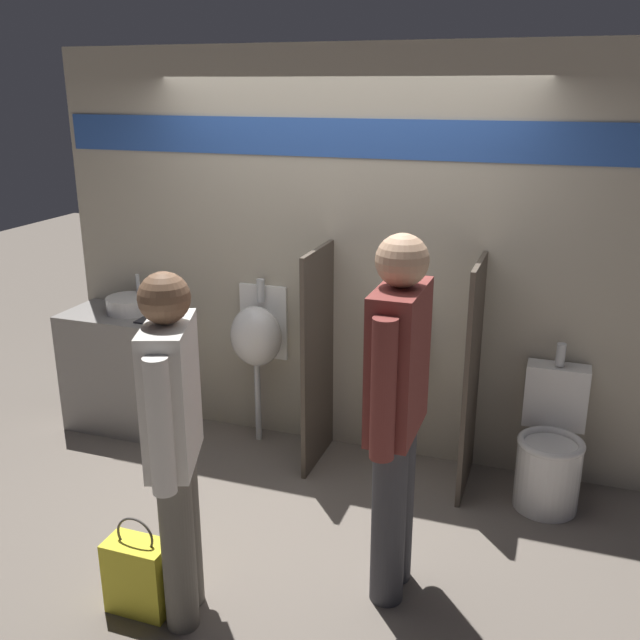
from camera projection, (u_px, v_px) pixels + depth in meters
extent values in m
plane|color=#70665B|center=(311.00, 481.00, 4.63)|extent=(16.00, 16.00, 0.00)
cube|color=#B2A893|center=(341.00, 258.00, 4.74)|extent=(4.09, 0.06, 2.70)
cube|color=#2D56AD|center=(341.00, 138.00, 4.47)|extent=(4.01, 0.01, 0.24)
cube|color=gray|center=(126.00, 370.00, 5.27)|extent=(0.83, 0.50, 0.88)
cylinder|color=white|center=(130.00, 304.00, 5.15)|extent=(0.34, 0.34, 0.11)
cylinder|color=silver|center=(138.00, 284.00, 5.21)|extent=(0.03, 0.03, 0.14)
cube|color=#232328|center=(143.00, 320.00, 4.97)|extent=(0.07, 0.14, 0.01)
cube|color=#4C4238|center=(318.00, 359.00, 4.68)|extent=(0.03, 0.56, 1.48)
cube|color=#4C4238|center=(471.00, 379.00, 4.36)|extent=(0.03, 0.56, 1.48)
cylinder|color=silver|center=(258.00, 401.00, 5.09)|extent=(0.04, 0.04, 0.60)
ellipsoid|color=white|center=(256.00, 336.00, 4.93)|extent=(0.37, 0.28, 0.43)
cube|color=white|center=(264.00, 322.00, 5.04)|extent=(0.35, 0.02, 0.53)
cylinder|color=silver|center=(261.00, 290.00, 4.93)|extent=(0.06, 0.06, 0.16)
cylinder|color=silver|center=(395.00, 422.00, 4.77)|extent=(0.04, 0.04, 0.60)
ellipsoid|color=white|center=(397.00, 353.00, 4.62)|extent=(0.37, 0.28, 0.43)
cube|color=white|center=(402.00, 337.00, 4.72)|extent=(0.35, 0.02, 0.53)
cylinder|color=silver|center=(402.00, 304.00, 4.61)|extent=(0.06, 0.06, 0.16)
cylinder|color=white|center=(547.00, 476.00, 4.29)|extent=(0.38, 0.38, 0.42)
torus|color=white|center=(551.00, 443.00, 4.22)|extent=(0.39, 0.39, 0.04)
cube|color=white|center=(556.00, 396.00, 4.41)|extent=(0.37, 0.16, 0.40)
cylinder|color=silver|center=(561.00, 355.00, 4.31)|extent=(0.06, 0.06, 0.14)
cylinder|color=#3D3D42|center=(388.00, 521.00, 3.44)|extent=(0.17, 0.17, 0.89)
cylinder|color=#3D3D42|center=(397.00, 502.00, 3.60)|extent=(0.17, 0.17, 0.89)
cube|color=brown|center=(398.00, 361.00, 3.27)|extent=(0.21, 0.47, 0.71)
cylinder|color=brown|center=(383.00, 390.00, 3.04)|extent=(0.11, 0.11, 0.65)
cylinder|color=brown|center=(411.00, 349.00, 3.52)|extent=(0.11, 0.11, 0.65)
sphere|color=tan|center=(402.00, 260.00, 3.12)|extent=(0.24, 0.24, 0.24)
cylinder|color=#666056|center=(178.00, 550.00, 3.27)|extent=(0.16, 0.16, 0.83)
cylinder|color=#666056|center=(184.00, 529.00, 3.43)|extent=(0.16, 0.16, 0.83)
cube|color=silver|center=(171.00, 394.00, 3.12)|extent=(0.33, 0.47, 0.66)
cylinder|color=silver|center=(160.00, 427.00, 2.89)|extent=(0.10, 0.10, 0.60)
cylinder|color=silver|center=(181.00, 379.00, 3.36)|extent=(0.10, 0.10, 0.60)
sphere|color=brown|center=(164.00, 298.00, 2.98)|extent=(0.22, 0.22, 0.22)
cube|color=yellow|center=(139.00, 576.00, 3.45)|extent=(0.31, 0.17, 0.38)
torus|color=#4C4742|center=(135.00, 536.00, 3.38)|extent=(0.20, 0.01, 0.20)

